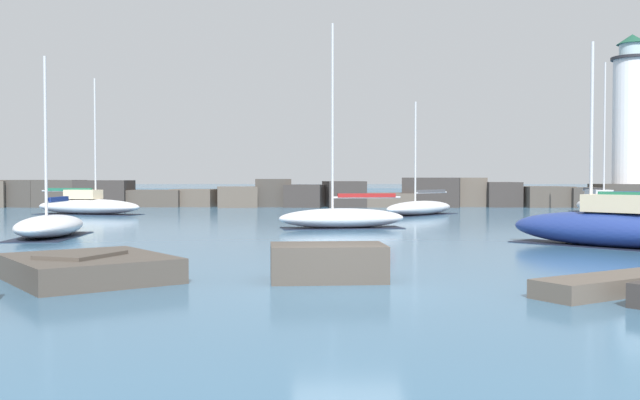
% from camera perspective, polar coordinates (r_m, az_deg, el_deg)
% --- Properties ---
extents(ground_plane, '(600.00, 600.00, 0.00)m').
position_cam_1_polar(ground_plane, '(16.08, 2.37, -7.27)').
color(ground_plane, '#3D6B8E').
extents(open_sea_beyond, '(400.00, 116.00, 0.01)m').
position_cam_1_polar(open_sea_beyond, '(123.66, 0.39, 0.57)').
color(open_sea_beyond, '#2D5B7F').
rests_on(open_sea_beyond, ground).
extents(breakwater_jetty, '(64.05, 6.64, 2.59)m').
position_cam_1_polar(breakwater_jetty, '(63.62, 0.16, 0.42)').
color(breakwater_jetty, brown).
rests_on(breakwater_jetty, ground).
extents(lighthouse, '(4.31, 4.31, 15.54)m').
position_cam_1_polar(lighthouse, '(70.74, 23.73, 5.09)').
color(lighthouse, gray).
rests_on(lighthouse, ground).
extents(foreground_rocks, '(18.25, 8.49, 1.29)m').
position_cam_1_polar(foreground_rocks, '(16.51, -13.20, -5.63)').
color(foreground_rocks, brown).
rests_on(foreground_rocks, ground).
extents(sailboat_moored_0, '(6.34, 7.06, 7.71)m').
position_cam_1_polar(sailboat_moored_0, '(49.27, 8.09, -0.61)').
color(sailboat_moored_0, white).
rests_on(sailboat_moored_0, ground).
extents(sailboat_moored_1, '(2.76, 5.94, 7.66)m').
position_cam_1_polar(sailboat_moored_1, '(32.69, -20.70, -1.91)').
color(sailboat_moored_1, white).
rests_on(sailboat_moored_1, ground).
extents(sailboat_moored_2, '(6.40, 6.65, 7.59)m').
position_cam_1_polar(sailboat_moored_2, '(28.19, 22.02, -2.02)').
color(sailboat_moored_2, navy).
rests_on(sailboat_moored_2, ground).
extents(sailboat_moored_3, '(8.26, 4.40, 9.45)m').
position_cam_1_polar(sailboat_moored_3, '(52.36, -17.98, -0.40)').
color(sailboat_moored_3, white).
rests_on(sailboat_moored_3, ground).
extents(sailboat_moored_4, '(6.68, 3.13, 10.29)m').
position_cam_1_polar(sailboat_moored_4, '(36.05, 1.88, -1.39)').
color(sailboat_moored_4, white).
rests_on(sailboat_moored_4, ground).
extents(sailboat_moored_6, '(2.31, 7.37, 10.78)m').
position_cam_1_polar(sailboat_moored_6, '(55.33, 21.62, -0.33)').
color(sailboat_moored_6, white).
rests_on(sailboat_moored_6, ground).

